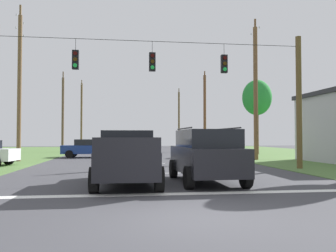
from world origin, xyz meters
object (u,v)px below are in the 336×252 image
at_px(utility_pole_far_right, 205,112).
at_px(utility_pole_far_left, 19,83).
at_px(pickup_truck, 127,157).
at_px(utility_pole_mid_right, 256,91).
at_px(distant_car_oncoming, 89,148).
at_px(tree_roadside_right, 257,98).
at_px(overhead_signal_span, 155,94).
at_px(suv_black, 206,154).
at_px(utility_pole_distant_right, 63,113).
at_px(utility_pole_distant_left, 81,115).
at_px(utility_pole_near_left, 179,119).

distance_m(utility_pole_far_right, utility_pole_far_left, 23.30).
relative_size(pickup_truck, utility_pole_mid_right, 0.51).
distance_m(distant_car_oncoming, tree_roadside_right, 17.02).
xyz_separation_m(pickup_truck, utility_pole_far_left, (-7.37, 12.67, 4.53)).
bearing_deg(tree_roadside_right, utility_pole_far_right, 111.92).
height_order(overhead_signal_span, utility_pole_far_right, utility_pole_far_right).
bearing_deg(suv_black, utility_pole_far_left, 129.28).
distance_m(distant_car_oncoming, utility_pole_far_left, 7.87).
bearing_deg(utility_pole_mid_right, utility_pole_distant_right, 135.63).
relative_size(overhead_signal_span, utility_pole_far_right, 1.62).
xyz_separation_m(distant_car_oncoming, utility_pole_far_right, (12.73, 11.27, 3.95)).
distance_m(pickup_truck, distant_car_oncoming, 17.49).
height_order(utility_pole_mid_right, utility_pole_distant_left, utility_pole_distant_left).
xyz_separation_m(utility_pole_near_left, utility_pole_distant_right, (-16.43, -17.87, -0.42)).
bearing_deg(distant_car_oncoming, utility_pole_distant_left, 97.78).
xyz_separation_m(distant_car_oncoming, tree_roadside_right, (16.05, 3.01, 4.80)).
bearing_deg(utility_pole_far_right, suv_black, -103.39).
height_order(pickup_truck, utility_pole_distant_left, utility_pole_distant_left).
height_order(pickup_truck, utility_pole_mid_right, utility_pole_mid_right).
relative_size(overhead_signal_span, distant_car_oncoming, 3.59).
xyz_separation_m(suv_black, utility_pole_far_left, (-10.31, 12.61, 4.44)).
bearing_deg(utility_pole_distant_left, utility_pole_far_left, -90.65).
xyz_separation_m(pickup_truck, utility_pole_near_left, (9.41, 46.28, 3.92)).
height_order(suv_black, utility_pole_distant_left, utility_pole_distant_left).
bearing_deg(distant_car_oncoming, suv_black, -70.86).
relative_size(distant_car_oncoming, utility_pole_far_right, 0.45).
distance_m(utility_pole_far_right, utility_pole_distant_left, 24.44).
relative_size(utility_pole_far_right, tree_roadside_right, 1.32).
bearing_deg(utility_pole_mid_right, suv_black, -119.28).
relative_size(utility_pole_mid_right, utility_pole_far_left, 0.96).
distance_m(utility_pole_near_left, utility_pole_distant_right, 24.28).
distance_m(utility_pole_mid_right, utility_pole_distant_right, 23.37).
xyz_separation_m(overhead_signal_span, utility_pole_near_left, (7.94, 41.38, 0.99)).
distance_m(utility_pole_far_right, tree_roadside_right, 8.95).
xyz_separation_m(overhead_signal_span, utility_pole_far_right, (8.24, 23.60, 0.83)).
bearing_deg(pickup_truck, suv_black, 1.12).
bearing_deg(pickup_truck, utility_pole_distant_left, 98.58).
relative_size(distant_car_oncoming, utility_pole_distant_left, 0.39).
bearing_deg(pickup_truck, overhead_signal_span, 73.25).
distance_m(overhead_signal_span, distant_car_oncoming, 13.48).
bearing_deg(utility_pole_near_left, utility_pole_far_left, -116.54).
relative_size(overhead_signal_span, suv_black, 3.29).
bearing_deg(utility_pole_distant_right, utility_pole_far_right, 0.32).
distance_m(suv_black, utility_pole_far_left, 16.89).
xyz_separation_m(utility_pole_near_left, utility_pole_distant_left, (-16.40, 0.04, 0.56)).
xyz_separation_m(distant_car_oncoming, utility_pole_mid_right, (12.69, -5.15, 4.33)).
bearing_deg(overhead_signal_span, utility_pole_far_right, 70.75).
bearing_deg(suv_black, utility_pole_far_right, 76.61).
bearing_deg(utility_pole_mid_right, distant_car_oncoming, 157.90).
distance_m(overhead_signal_span, tree_roadside_right, 19.28).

